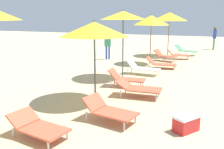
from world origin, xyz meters
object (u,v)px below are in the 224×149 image
Objects in this scene: lounger_third_shoreside at (38,126)px; lounger_sixth_inland at (161,63)px; umbrella_fifth at (123,15)px; lounger_sixth_shoreside at (165,55)px; umbrella_sixth at (151,20)px; lounger_fourth_shoreside at (138,88)px; lounger_fifth_inland at (126,78)px; lounger_fifth_shoreside at (142,67)px; cooler_box at (186,123)px; umbrella_farthest at (169,17)px; umbrella_fourth at (94,29)px; lounger_farthest_inland at (178,54)px; lounger_farthest_shoreside at (186,50)px; person_walking_near at (108,44)px; lounger_fourth_inland at (109,110)px; person_walking_mid at (214,36)px.

lounger_third_shoreside is 8.27m from lounger_sixth_inland.
umbrella_fifth is 5.33m from lounger_sixth_shoreside.
umbrella_fifth is 3.64m from umbrella_sixth.
lounger_fourth_shoreside is 1.08× the size of lounger_fifth_inland.
lounger_fifth_inland is (-0.77, 0.91, 0.04)m from lounger_fourth_shoreside.
lounger_fifth_shoreside is 5.63m from cooler_box.
umbrella_fifth is 0.97× the size of umbrella_farthest.
umbrella_sixth is at bearing -102.52° from lounger_sixth_shoreside.
umbrella_fifth is 4.28× the size of cooler_box.
umbrella_fifth reaches higher than lounger_fourth_shoreside.
umbrella_fifth is (-0.35, 3.06, 0.40)m from umbrella_fourth.
lounger_farthest_inland is at bearing 77.75° from lounger_sixth_inland.
umbrella_fifth reaches higher than lounger_farthest_shoreside.
person_walking_near is (-3.00, -2.78, -1.57)m from umbrella_farthest.
lounger_third_shoreside is 3.61m from lounger_fourth_shoreside.
lounger_fifth_inland is at bearing 124.49° from lounger_fourth_shoreside.
umbrella_fourth is at bearing 97.65° from lounger_third_shoreside.
lounger_third_shoreside is 0.89× the size of lounger_farthest_shoreside.
lounger_sixth_shoreside is 0.88× the size of lounger_sixth_inland.
umbrella_fourth reaches higher than lounger_fourth_inland.
umbrella_fifth is 6.40m from lounger_farthest_inland.
lounger_third_shoreside is 6.55m from lounger_fifth_shoreside.
lounger_farthest_shoreside is at bearing 79.87° from umbrella_fifth.
lounger_fourth_inland is 1.00× the size of lounger_fifth_inland.
umbrella_fifth reaches higher than lounger_fifth_shoreside.
umbrella_fourth is 4.40m from lounger_fifth_shoreside.
lounger_sixth_inland is (0.34, 3.89, -0.08)m from lounger_fifth_inland.
lounger_third_shoreside is 10.42m from lounger_sixth_shoreside.
umbrella_fourth is at bearing -109.07° from lounger_farthest_inland.
umbrella_farthest is at bearing 90.06° from lounger_sixth_inland.
umbrella_farthest is 1.60× the size of person_walking_mid.
lounger_sixth_shoreside is at bearing 87.71° from umbrella_fourth.
lounger_farthest_inland is (0.56, 1.05, -0.06)m from lounger_sixth_shoreside.
lounger_fourth_inland is at bearing -81.87° from lounger_fifth_inland.
lounger_fourth_shoreside is at bearing -72.15° from lounger_fifth_shoreside.
umbrella_fourth reaches higher than person_walking_mid.
lounger_fifth_inland is 7.12m from lounger_farthest_inland.
umbrella_fourth is at bearing -83.55° from umbrella_fifth.
person_walking_near is 9.36m from person_walking_mid.
person_walking_near reaches higher than cooler_box.
lounger_third_shoreside is at bearing -90.20° from umbrella_farthest.
umbrella_fifth is (-1.35, 4.25, 2.23)m from lounger_fourth_inland.
lounger_fifth_shoreside reaches higher than lounger_fourth_shoreside.
person_walking_mid is (5.57, 7.52, 0.15)m from person_walking_near.
lounger_farthest_inland is (-0.16, 8.00, -0.01)m from lounger_fourth_shoreside.
lounger_third_shoreside is 0.56× the size of umbrella_fourth.
lounger_farthest_shoreside is at bearing 71.39° from lounger_farthest_inland.
lounger_fifth_inland is at bearing 112.40° from lounger_fourth_inland.
lounger_fifth_shoreside is 1.01× the size of lounger_farthest_inland.
lounger_fourth_inland reaches higher than lounger_third_shoreside.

